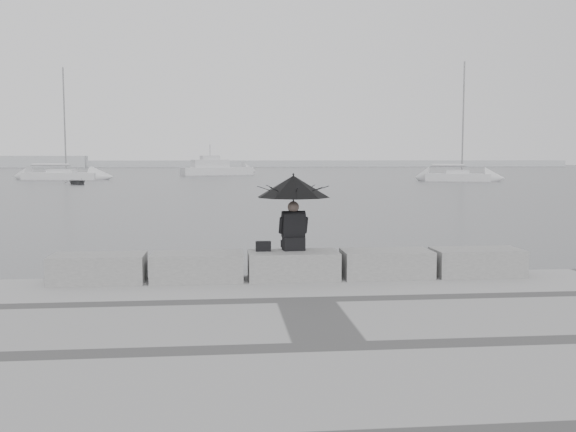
{
  "coord_description": "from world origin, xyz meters",
  "views": [
    {
      "loc": [
        -1.23,
        -11.69,
        2.69
      ],
      "look_at": [
        0.25,
        3.0,
        1.32
      ],
      "focal_mm": 40.0,
      "sensor_mm": 36.0,
      "label": 1
    }
  ],
  "objects": [
    {
      "name": "stone_block_centre",
      "position": [
        0.0,
        -0.45,
        0.75
      ],
      "size": [
        1.6,
        0.8,
        0.5
      ],
      "primitive_type": "cube",
      "color": "slate",
      "rests_on": "promenade"
    },
    {
      "name": "stone_block_left",
      "position": [
        -1.7,
        -0.45,
        0.75
      ],
      "size": [
        1.6,
        0.8,
        0.5
      ],
      "primitive_type": "cube",
      "color": "slate",
      "rests_on": "promenade"
    },
    {
      "name": "seated_person",
      "position": [
        0.03,
        -0.23,
        2.03
      ],
      "size": [
        1.33,
        1.33,
        1.39
      ],
      "rotation": [
        0.0,
        0.0,
        0.12
      ],
      "color": "black",
      "rests_on": "stone_block_centre"
    },
    {
      "name": "stone_block_far_right",
      "position": [
        3.4,
        -0.45,
        0.75
      ],
      "size": [
        1.6,
        0.8,
        0.5
      ],
      "primitive_type": "cube",
      "color": "slate",
      "rests_on": "promenade"
    },
    {
      "name": "ground",
      "position": [
        0.0,
        0.0,
        0.0
      ],
      "size": [
        360.0,
        360.0,
        0.0
      ],
      "primitive_type": "plane",
      "color": "#474A4C",
      "rests_on": "ground"
    },
    {
      "name": "stone_block_far_left",
      "position": [
        -3.4,
        -0.45,
        0.75
      ],
      "size": [
        1.6,
        0.8,
        0.5
      ],
      "primitive_type": "cube",
      "color": "slate",
      "rests_on": "promenade"
    },
    {
      "name": "bag",
      "position": [
        -0.53,
        -0.32,
        1.09
      ],
      "size": [
        0.27,
        0.15,
        0.17
      ],
      "primitive_type": "cube",
      "color": "black",
      "rests_on": "stone_block_centre"
    },
    {
      "name": "sailboat_right",
      "position": [
        24.18,
        55.93,
        0.54
      ],
      "size": [
        7.24,
        4.6,
        12.9
      ],
      "rotation": [
        0.0,
        0.0,
        -0.35
      ],
      "color": "silver",
      "rests_on": "ground"
    },
    {
      "name": "stone_block_right",
      "position": [
        1.7,
        -0.45,
        0.75
      ],
      "size": [
        1.6,
        0.8,
        0.5
      ],
      "primitive_type": "cube",
      "color": "slate",
      "rests_on": "promenade"
    },
    {
      "name": "distant_landmass",
      "position": [
        -8.14,
        154.51,
        0.9
      ],
      "size": [
        180.0,
        8.0,
        2.8
      ],
      "color": "#ACAFB2",
      "rests_on": "ground"
    },
    {
      "name": "dinghy",
      "position": [
        -15.22,
        51.76,
        0.26
      ],
      "size": [
        3.26,
        2.59,
        0.51
      ],
      "primitive_type": "imported",
      "rotation": [
        0.0,
        0.0,
        0.51
      ],
      "color": "slate",
      "rests_on": "ground"
    },
    {
      "name": "motor_cruiser",
      "position": [
        -2.14,
        81.66,
        0.89
      ],
      "size": [
        10.6,
        6.15,
        4.5
      ],
      "rotation": [
        0.0,
        0.0,
        0.35
      ],
      "color": "silver",
      "rests_on": "ground"
    },
    {
      "name": "sailboat_left",
      "position": [
        -19.86,
        64.87,
        0.51
      ],
      "size": [
        9.01,
        3.97,
        12.9
      ],
      "rotation": [
        0.0,
        0.0,
        -0.19
      ],
      "color": "silver",
      "rests_on": "ground"
    }
  ]
}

